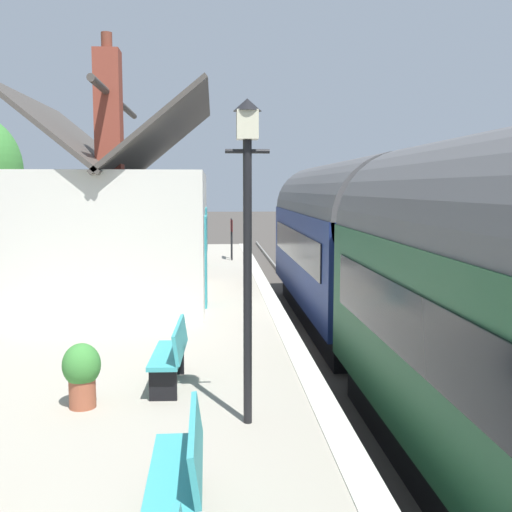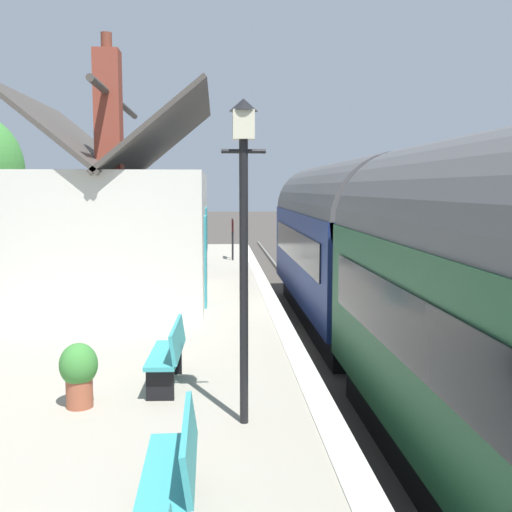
{
  "view_description": "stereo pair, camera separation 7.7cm",
  "coord_description": "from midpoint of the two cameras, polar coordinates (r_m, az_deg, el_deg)",
  "views": [
    {
      "loc": [
        -13.72,
        2.56,
        3.63
      ],
      "look_at": [
        1.79,
        1.5,
        1.89
      ],
      "focal_mm": 42.58,
      "sensor_mm": 36.0,
      "label": 1
    },
    {
      "loc": [
        -13.73,
        2.48,
        3.63
      ],
      "look_at": [
        1.79,
        1.5,
        1.89
      ],
      "focal_mm": 42.58,
      "sensor_mm": 36.0,
      "label": 2
    }
  ],
  "objects": [
    {
      "name": "platform_edge_coping",
      "position": [
        14.06,
        1.65,
        -4.82
      ],
      "size": [
        32.0,
        0.36,
        0.02
      ],
      "primitive_type": "cube",
      "color": "beige",
      "rests_on": "platform"
    },
    {
      "name": "planter_bench_left",
      "position": [
        8.03,
        -16.32,
        -10.4
      ],
      "size": [
        0.48,
        0.48,
        0.82
      ],
      "color": "#9E5138",
      "rests_on": "platform"
    },
    {
      "name": "planter_edge_far",
      "position": [
        22.22,
        -13.36,
        -0.05
      ],
      "size": [
        0.96,
        0.32,
        0.66
      ],
      "color": "black",
      "rests_on": "platform"
    },
    {
      "name": "platform",
      "position": [
        14.19,
        -10.74,
        -6.69
      ],
      "size": [
        32.0,
        6.43,
        0.89
      ],
      "primitive_type": "cube",
      "color": "#A39B8C",
      "rests_on": "ground"
    },
    {
      "name": "train",
      "position": [
        11.75,
        13.05,
        -0.68
      ],
      "size": [
        19.47,
        2.73,
        4.32
      ],
      "color": "black",
      "rests_on": "ground"
    },
    {
      "name": "rail_near",
      "position": [
        14.77,
        12.61,
        -7.71
      ],
      "size": [
        52.0,
        0.08,
        0.14
      ],
      "primitive_type": "cube",
      "color": "gray",
      "rests_on": "ground"
    },
    {
      "name": "rail_far",
      "position": [
        14.44,
        7.07,
        -7.93
      ],
      "size": [
        52.0,
        0.08,
        0.14
      ],
      "primitive_type": "cube",
      "color": "gray",
      "rests_on": "ground"
    },
    {
      "name": "station_sign_board",
      "position": [
        23.36,
        -2.41,
        2.58
      ],
      "size": [
        0.96,
        0.06,
        1.57
      ],
      "color": "black",
      "rests_on": "platform"
    },
    {
      "name": "bench_mid_platform",
      "position": [
        5.28,
        -7.42,
        -19.14
      ],
      "size": [
        1.41,
        0.45,
        0.88
      ],
      "color": "teal",
      "rests_on": "platform"
    },
    {
      "name": "station_building",
      "position": [
        15.3,
        -12.77,
        2.35
      ],
      "size": [
        6.29,
        4.43,
        6.12
      ],
      "color": "silver",
      "rests_on": "platform"
    },
    {
      "name": "bench_near_building",
      "position": [
        21.75,
        -5.58,
        0.39
      ],
      "size": [
        1.41,
        0.46,
        0.88
      ],
      "color": "teal",
      "rests_on": "platform"
    },
    {
      "name": "lamp_post_platform",
      "position": [
        6.88,
        -1.13,
        5.22
      ],
      "size": [
        0.32,
        0.5,
        3.74
      ],
      "color": "black",
      "rests_on": "platform"
    },
    {
      "name": "bench_by_lamp",
      "position": [
        8.57,
        -8.16,
        -9.01
      ],
      "size": [
        1.41,
        0.48,
        0.88
      ],
      "color": "teal",
      "rests_on": "platform"
    },
    {
      "name": "ground_plane",
      "position": [
        14.42,
        6.36,
        -8.23
      ],
      "size": [
        160.0,
        160.0,
        0.0
      ],
      "primitive_type": "plane",
      "color": "#423D38"
    }
  ]
}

